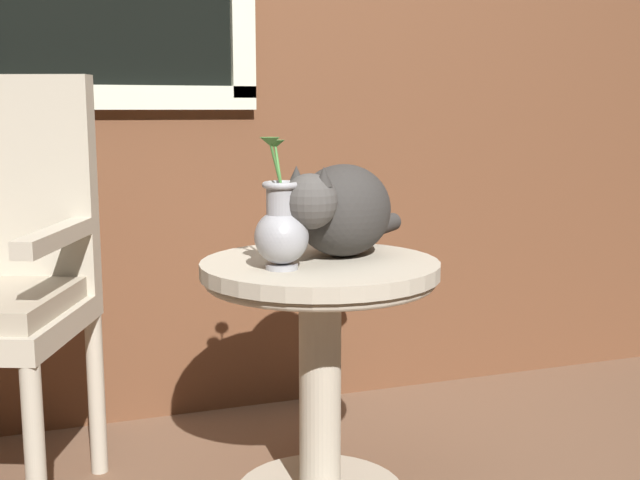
{
  "coord_description": "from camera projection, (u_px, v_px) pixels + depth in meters",
  "views": [
    {
      "loc": [
        -0.41,
        -1.68,
        0.96
      ],
      "look_at": [
        0.2,
        0.06,
        0.65
      ],
      "focal_mm": 45.01,
      "sensor_mm": 36.0,
      "label": 1
    }
  ],
  "objects": [
    {
      "name": "pewter_vase_with_ivy",
      "position": [
        281.0,
        228.0,
        1.77
      ],
      "size": [
        0.12,
        0.12,
        0.29
      ],
      "color": "#99999E",
      "rests_on": "wicker_side_table"
    },
    {
      "name": "wicker_side_table",
      "position": [
        320.0,
        336.0,
        1.91
      ],
      "size": [
        0.56,
        0.56,
        0.6
      ],
      "color": "#B2A893",
      "rests_on": "ground_plane"
    },
    {
      "name": "cat",
      "position": [
        340.0,
        210.0,
        1.92
      ],
      "size": [
        0.43,
        0.41,
        0.23
      ],
      "color": "#33302D",
      "rests_on": "wicker_side_table"
    }
  ]
}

